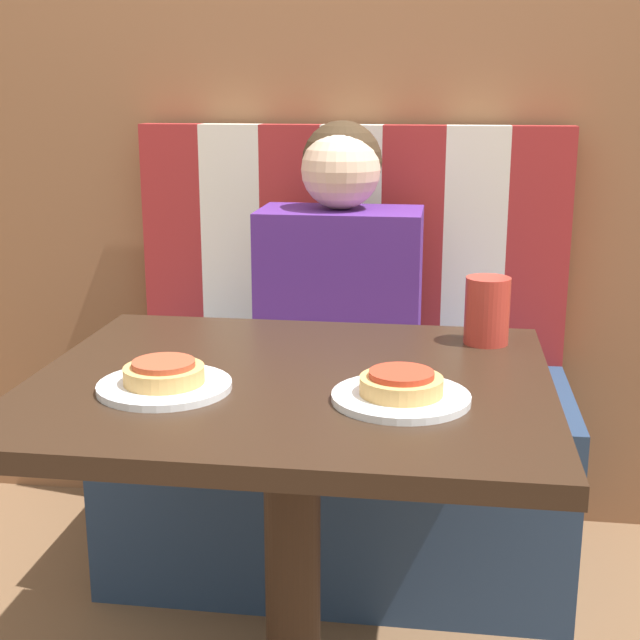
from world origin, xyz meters
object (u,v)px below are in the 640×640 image
Objects in this scene: person at (340,264)px; plate_left at (165,386)px; pizza_left at (164,373)px; pizza_right at (401,384)px; plate_right at (401,397)px; drinking_cup at (487,311)px.

person reaches higher than plate_left.
pizza_left is 0.38m from pizza_right.
drinking_cup is at bearing 67.87° from plate_right.
plate_right is (0.38, 0.00, 0.00)m from plate_left.
pizza_left is at bearing -103.59° from person.
plate_left is at bearing 180.00° from pizza_right.
drinking_cup is (0.14, 0.35, 0.04)m from pizza_right.
plate_right is at bearing -112.13° from drinking_cup.
person reaches higher than plate_right.
pizza_left is (-0.38, 0.00, 0.02)m from plate_right.
pizza_right is (0.38, 0.00, 0.02)m from plate_left.
plate_left is at bearing 180.00° from pizza_left.
person is 0.81m from pizza_left.
person is 2.95× the size of plate_right.
drinking_cup reaches higher than pizza_left.
drinking_cup is at bearing 33.80° from plate_left.
drinking_cup reaches higher than pizza_right.
plate_right is 1.67× the size of pizza_left.
plate_left is 0.63m from drinking_cup.
person is 4.91× the size of pizza_right.
plate_right is (0.19, -0.79, -0.06)m from person.
plate_right is 0.02m from pizza_right.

